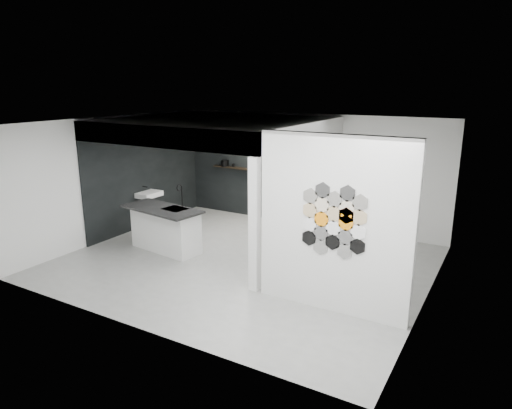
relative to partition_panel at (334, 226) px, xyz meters
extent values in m
cube|color=gray|center=(-2.23, 1.00, -1.40)|extent=(7.00, 6.00, 0.01)
cube|color=silver|center=(0.00, 0.00, 0.00)|extent=(2.45, 0.15, 2.80)
cube|color=black|center=(-3.52, 3.97, -0.22)|extent=(4.40, 0.04, 2.35)
cube|color=black|center=(-5.70, 2.00, -0.22)|extent=(0.04, 4.00, 2.35)
cube|color=silver|center=(-3.52, 2.00, 1.15)|extent=(4.40, 4.00, 0.40)
cube|color=silver|center=(-1.41, 0.00, -0.22)|extent=(0.16, 0.16, 2.35)
cube|color=silver|center=(-3.52, 0.08, 1.15)|extent=(4.40, 0.16, 0.40)
cube|color=silver|center=(-5.46, 1.80, -0.55)|extent=(0.40, 0.60, 0.12)
cube|color=black|center=(-3.43, 3.87, -0.10)|extent=(3.00, 0.15, 0.04)
cube|color=silver|center=(-4.06, 0.75, -0.94)|extent=(1.67, 0.80, 0.92)
cube|color=black|center=(-4.07, 0.67, -0.46)|extent=(1.91, 1.04, 0.04)
cube|color=black|center=(-3.79, 0.77, -0.45)|extent=(0.53, 0.47, 0.02)
cylinder|color=black|center=(-3.76, 0.98, -0.23)|extent=(0.03, 0.03, 0.43)
torus|color=black|center=(-3.77, 0.92, -0.01)|extent=(0.04, 0.15, 0.15)
cylinder|color=black|center=(-4.58, 3.87, 0.00)|extent=(0.22, 0.22, 0.17)
ellipsoid|color=black|center=(-2.72, 3.87, -0.01)|extent=(0.20, 0.20, 0.14)
cylinder|color=gray|center=(-2.08, 3.87, -0.04)|extent=(0.13, 0.13, 0.09)
cylinder|color=gray|center=(-2.08, 3.87, 0.00)|extent=(0.12, 0.12, 0.15)
cylinder|color=black|center=(-3.45, 3.87, -0.01)|extent=(0.06, 0.06, 0.14)
cylinder|color=black|center=(-4.32, 3.87, -0.04)|extent=(0.08, 0.08, 0.09)
cylinder|color=black|center=(-0.37, -0.09, -0.24)|extent=(0.26, 0.02, 0.26)
cylinder|color=white|center=(-0.37, -0.09, -0.01)|extent=(0.26, 0.02, 0.26)
cylinder|color=tan|center=(-0.37, -0.09, 0.21)|extent=(0.26, 0.02, 0.26)
cylinder|color=#66635E|center=(-0.37, -0.09, 0.44)|extent=(0.26, 0.02, 0.26)
cylinder|color=silver|center=(-0.17, -0.09, -0.35)|extent=(0.26, 0.02, 0.26)
cylinder|color=black|center=(-0.17, -0.09, -0.13)|extent=(0.26, 0.02, 0.26)
cylinder|color=orange|center=(-0.17, -0.09, 0.10)|extent=(0.26, 0.02, 0.26)
cylinder|color=beige|center=(-0.17, -0.09, 0.33)|extent=(0.26, 0.02, 0.26)
cylinder|color=#2D2D2D|center=(-0.17, -0.09, 0.55)|extent=(0.26, 0.02, 0.26)
cylinder|color=black|center=(0.02, -0.09, -0.24)|extent=(0.26, 0.02, 0.26)
cylinder|color=white|center=(0.02, -0.09, -0.01)|extent=(0.26, 0.02, 0.26)
cylinder|color=tan|center=(0.02, -0.09, 0.21)|extent=(0.26, 0.02, 0.26)
cylinder|color=#66635E|center=(0.02, -0.09, 0.44)|extent=(0.26, 0.02, 0.26)
cylinder|color=silver|center=(0.22, -0.09, -0.35)|extent=(0.26, 0.02, 0.26)
cylinder|color=black|center=(0.22, -0.09, -0.13)|extent=(0.26, 0.02, 0.26)
cylinder|color=orange|center=(0.22, -0.09, 0.10)|extent=(0.26, 0.02, 0.26)
cylinder|color=beige|center=(0.22, -0.09, 0.33)|extent=(0.26, 0.02, 0.26)
cylinder|color=#2D2D2D|center=(0.22, -0.09, 0.55)|extent=(0.26, 0.02, 0.26)
cylinder|color=black|center=(0.42, -0.09, -0.24)|extent=(0.26, 0.02, 0.26)
cylinder|color=white|center=(0.42, -0.09, -0.01)|extent=(0.26, 0.02, 0.26)
cylinder|color=tan|center=(0.42, -0.09, 0.21)|extent=(0.26, 0.02, 0.26)
cylinder|color=#66635E|center=(0.42, -0.09, 0.44)|extent=(0.26, 0.02, 0.26)
cylinder|color=orange|center=(0.22, -0.09, 0.21)|extent=(0.26, 0.02, 0.26)
camera|label=1|loc=(2.29, -6.37, 2.11)|focal=32.00mm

